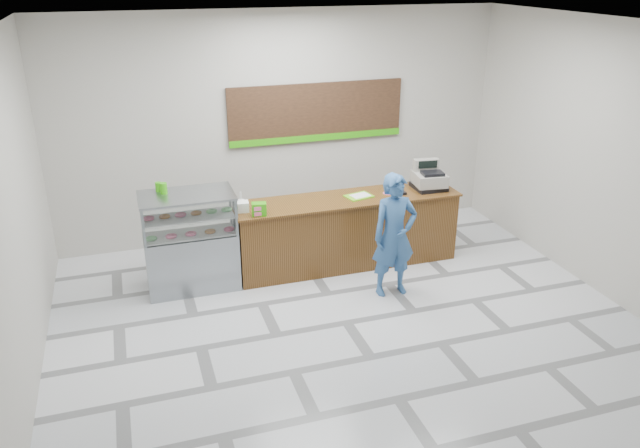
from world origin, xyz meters
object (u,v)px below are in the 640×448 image
object	(u,v)px
serving_tray	(359,196)
customer	(394,235)
sales_counter	(346,231)
display_case	(190,241)
cash_register	(429,178)

from	to	relation	value
serving_tray	customer	distance (m)	1.01
sales_counter	display_case	size ratio (longest dim) A/B	2.45
sales_counter	cash_register	size ratio (longest dim) A/B	6.40
sales_counter	serving_tray	distance (m)	0.55
serving_tray	sales_counter	bearing A→B (deg)	161.79
cash_register	display_case	bearing A→B (deg)	-172.56
display_case	customer	bearing A→B (deg)	-21.65
serving_tray	display_case	bearing A→B (deg)	166.23
serving_tray	customer	xyz separation A→B (m)	(0.12, -0.98, -0.21)
customer	serving_tray	bearing A→B (deg)	96.22
display_case	customer	size ratio (longest dim) A/B	0.80
cash_register	customer	distance (m)	1.45
serving_tray	customer	world-z (taller)	customer
sales_counter	display_case	world-z (taller)	display_case
display_case	serving_tray	xyz separation A→B (m)	(2.40, -0.01, 0.36)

